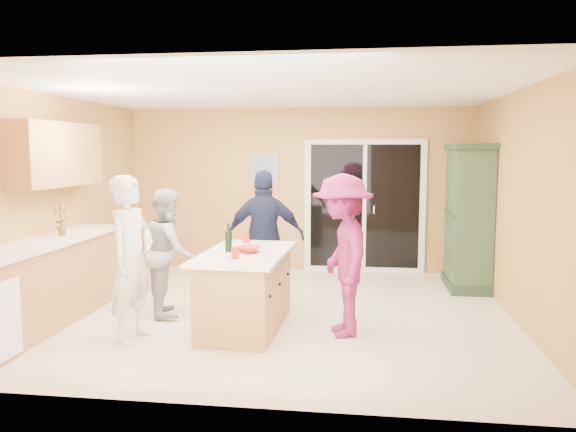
# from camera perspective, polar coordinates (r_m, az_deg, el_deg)

# --- Properties ---
(floor) EXTENTS (5.50, 5.50, 0.00)m
(floor) POSITION_cam_1_polar(r_m,az_deg,el_deg) (6.79, -1.39, -9.77)
(floor) COLOR beige
(floor) RESTS_ON ground
(ceiling) EXTENTS (5.50, 5.00, 0.10)m
(ceiling) POSITION_cam_1_polar(r_m,az_deg,el_deg) (6.55, -1.45, 12.63)
(ceiling) COLOR white
(ceiling) RESTS_ON wall_back
(wall_back) EXTENTS (5.50, 0.10, 2.60)m
(wall_back) POSITION_cam_1_polar(r_m,az_deg,el_deg) (9.01, 1.09, 2.69)
(wall_back) COLOR #E5A45E
(wall_back) RESTS_ON ground
(wall_front) EXTENTS (5.50, 0.10, 2.60)m
(wall_front) POSITION_cam_1_polar(r_m,az_deg,el_deg) (4.11, -6.92, -1.99)
(wall_front) COLOR #E5A45E
(wall_front) RESTS_ON ground
(wall_left) EXTENTS (0.10, 5.00, 2.60)m
(wall_left) POSITION_cam_1_polar(r_m,az_deg,el_deg) (7.48, -22.71, 1.39)
(wall_left) COLOR #E5A45E
(wall_left) RESTS_ON ground
(wall_right) EXTENTS (0.10, 5.00, 2.60)m
(wall_right) POSITION_cam_1_polar(r_m,az_deg,el_deg) (6.69, 22.55, 0.84)
(wall_right) COLOR #E5A45E
(wall_right) RESTS_ON ground
(left_cabinet_run) EXTENTS (0.65, 3.05, 1.24)m
(left_cabinet_run) POSITION_cam_1_polar(r_m,az_deg,el_deg) (6.57, -24.73, -6.77)
(left_cabinet_run) COLOR #B07A44
(left_cabinet_run) RESTS_ON floor
(upper_cabinets) EXTENTS (0.35, 1.60, 0.75)m
(upper_cabinets) POSITION_cam_1_polar(r_m,az_deg,el_deg) (7.20, -22.50, 5.80)
(upper_cabinets) COLOR #B07A44
(upper_cabinets) RESTS_ON wall_left
(sliding_door) EXTENTS (1.90, 0.07, 2.10)m
(sliding_door) POSITION_cam_1_polar(r_m,az_deg,el_deg) (8.94, 7.76, 0.99)
(sliding_door) COLOR silver
(sliding_door) RESTS_ON floor
(framed_picture) EXTENTS (0.46, 0.04, 0.56)m
(framed_picture) POSITION_cam_1_polar(r_m,az_deg,el_deg) (9.05, -2.40, 4.60)
(framed_picture) COLOR #A38951
(framed_picture) RESTS_ON wall_back
(kitchen_island) EXTENTS (0.93, 1.64, 0.84)m
(kitchen_island) POSITION_cam_1_polar(r_m,az_deg,el_deg) (6.12, -4.34, -7.78)
(kitchen_island) COLOR #B07A44
(kitchen_island) RESTS_ON floor
(green_hutch) EXTENTS (0.58, 1.10, 2.02)m
(green_hutch) POSITION_cam_1_polar(r_m,az_deg,el_deg) (8.21, 17.86, -0.24)
(green_hutch) COLOR #213626
(green_hutch) RESTS_ON floor
(woman_white) EXTENTS (0.51, 0.67, 1.68)m
(woman_white) POSITION_cam_1_polar(r_m,az_deg,el_deg) (5.88, -15.62, -4.17)
(woman_white) COLOR silver
(woman_white) RESTS_ON floor
(woman_grey) EXTENTS (0.78, 0.87, 1.48)m
(woman_grey) POSITION_cam_1_polar(r_m,az_deg,el_deg) (6.72, -12.00, -3.57)
(woman_grey) COLOR #AFB0B2
(woman_grey) RESTS_ON floor
(woman_navy) EXTENTS (1.03, 0.52, 1.68)m
(woman_navy) POSITION_cam_1_polar(r_m,az_deg,el_deg) (7.04, -2.34, -2.17)
(woman_navy) COLOR #191D38
(woman_navy) RESTS_ON floor
(woman_magenta) EXTENTS (0.85, 1.20, 1.68)m
(woman_magenta) POSITION_cam_1_polar(r_m,az_deg,el_deg) (5.84, 5.56, -3.98)
(woman_magenta) COLOR #8E1F50
(woman_magenta) RESTS_ON floor
(serving_bowl) EXTENTS (0.31, 0.31, 0.06)m
(serving_bowl) POSITION_cam_1_polar(r_m,az_deg,el_deg) (5.98, -4.03, -3.41)
(serving_bowl) COLOR #AC2113
(serving_bowl) RESTS_ON kitchen_island
(tulip_vase) EXTENTS (0.21, 0.16, 0.36)m
(tulip_vase) POSITION_cam_1_polar(r_m,az_deg,el_deg) (7.02, -22.09, -0.37)
(tulip_vase) COLOR #AA2011
(tulip_vase) RESTS_ON left_cabinet_run
(tumbler_near) EXTENTS (0.09, 0.09, 0.12)m
(tumbler_near) POSITION_cam_1_polar(r_m,az_deg,el_deg) (5.64, -5.39, -3.75)
(tumbler_near) COLOR #AC2113
(tumbler_near) RESTS_ON kitchen_island
(tumbler_far) EXTENTS (0.09, 0.09, 0.11)m
(tumbler_far) POSITION_cam_1_polar(r_m,az_deg,el_deg) (6.63, -4.27, -2.21)
(tumbler_far) COLOR #AC2113
(tumbler_far) RESTS_ON kitchen_island
(wine_bottle) EXTENTS (0.07, 0.07, 0.31)m
(wine_bottle) POSITION_cam_1_polar(r_m,az_deg,el_deg) (5.95, -6.06, -2.60)
(wine_bottle) COLOR black
(wine_bottle) RESTS_ON kitchen_island
(white_plate) EXTENTS (0.25, 0.25, 0.01)m
(white_plate) POSITION_cam_1_polar(r_m,az_deg,el_deg) (5.96, -5.37, -3.70)
(white_plate) COLOR silver
(white_plate) RESTS_ON kitchen_island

